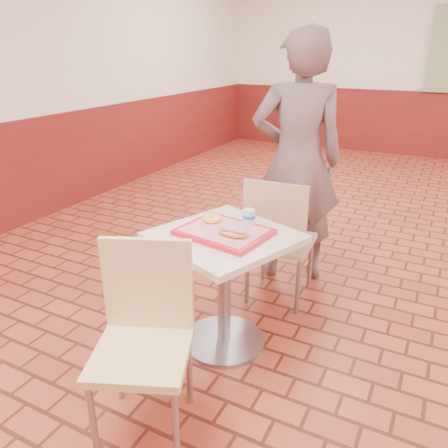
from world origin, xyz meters
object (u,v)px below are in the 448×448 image
at_px(serving_tray, 224,232).
at_px(paper_cup, 249,217).
at_px(chair_main_back, 278,236).
at_px(main_table, 224,272).
at_px(long_john_donut, 233,233).
at_px(customer, 297,161).
at_px(chair_main_front, 144,330).
at_px(ring_donut, 212,218).

xyz_separation_m(serving_tray, paper_cup, (0.09, 0.13, 0.06)).
bearing_deg(chair_main_back, main_table, 75.99).
xyz_separation_m(main_table, long_john_donut, (0.08, -0.06, 0.28)).
bearing_deg(chair_main_back, customer, -87.91).
bearing_deg(chair_main_back, chair_main_front, 78.70).
height_order(chair_main_front, customer, customer).
bearing_deg(paper_cup, customer, 92.05).
distance_m(main_table, ring_donut, 0.31).
xyz_separation_m(customer, ring_donut, (-0.17, -0.94, -0.14)).
height_order(customer, ring_donut, customer).
bearing_deg(main_table, serving_tray, 0.00).
distance_m(main_table, serving_tray, 0.24).
distance_m(chair_main_front, customer, 1.72).
height_order(serving_tray, ring_donut, ring_donut).
relative_size(chair_main_back, customer, 0.50).
relative_size(chair_main_front, ring_donut, 8.12).
height_order(serving_tray, long_john_donut, long_john_donut).
xyz_separation_m(chair_main_back, paper_cup, (-0.01, -0.45, 0.28)).
bearing_deg(ring_donut, long_john_donut, -34.63).
xyz_separation_m(main_table, paper_cup, (0.09, 0.13, 0.30)).
relative_size(main_table, long_john_donut, 4.44).
xyz_separation_m(main_table, chair_main_back, (0.10, 0.58, 0.02)).
distance_m(customer, long_john_donut, 1.09).
relative_size(customer, ring_donut, 16.43).
bearing_deg(main_table, long_john_donut, -36.84).
height_order(chair_main_back, paper_cup, chair_main_back).
bearing_deg(long_john_donut, main_table, 143.16).
relative_size(serving_tray, paper_cup, 5.25).
height_order(main_table, chair_main_front, chair_main_front).
bearing_deg(paper_cup, chair_main_front, -100.60).
bearing_deg(chair_main_back, ring_donut, 62.54).
height_order(chair_main_back, long_john_donut, chair_main_back).
distance_m(chair_main_back, customer, 0.59).
height_order(ring_donut, paper_cup, paper_cup).
bearing_deg(main_table, chair_main_front, -94.97).
xyz_separation_m(long_john_donut, paper_cup, (0.01, 0.19, 0.02)).
distance_m(chair_main_front, paper_cup, 0.84).
bearing_deg(chair_main_back, long_john_donut, 84.36).
distance_m(serving_tray, paper_cup, 0.17).
height_order(chair_main_front, paper_cup, chair_main_front).
relative_size(chair_main_front, customer, 0.49).
bearing_deg(long_john_donut, ring_donut, 145.37).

